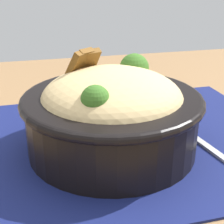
# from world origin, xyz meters

# --- Properties ---
(table) EXTENTS (1.10, 0.94, 0.78)m
(table) POSITION_xyz_m (0.00, 0.00, 0.70)
(table) COLOR olive
(table) RESTS_ON ground_plane
(placemat) EXTENTS (0.40, 0.35, 0.00)m
(placemat) POSITION_xyz_m (-0.03, -0.00, 0.78)
(placemat) COLOR #11194C
(placemat) RESTS_ON table
(bowl) EXTENTS (0.22, 0.22, 0.12)m
(bowl) POSITION_xyz_m (-0.08, -0.02, 0.83)
(bowl) COLOR black
(bowl) RESTS_ON placemat
(fork) EXTENTS (0.04, 0.13, 0.00)m
(fork) POSITION_xyz_m (0.03, -0.02, 0.78)
(fork) COLOR #B2B2B2
(fork) RESTS_ON placemat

